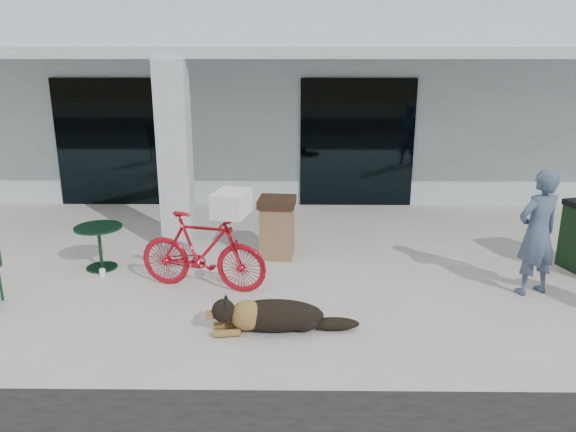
{
  "coord_description": "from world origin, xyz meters",
  "views": [
    {
      "loc": [
        0.48,
        -6.85,
        3.28
      ],
      "look_at": [
        0.39,
        0.76,
        1.0
      ],
      "focal_mm": 35.0,
      "sensor_mm": 36.0,
      "label": 1
    }
  ],
  "objects_px": {
    "dog": "(275,314)",
    "bicycle": "(202,251)",
    "cafe_table_near": "(100,248)",
    "person": "(537,233)",
    "trash_receptacle": "(277,227)"
  },
  "relations": [
    {
      "from": "bicycle",
      "to": "person",
      "type": "distance_m",
      "value": 4.6
    },
    {
      "from": "person",
      "to": "trash_receptacle",
      "type": "relative_size",
      "value": 1.79
    },
    {
      "from": "bicycle",
      "to": "person",
      "type": "xyz_separation_m",
      "value": [
        4.58,
        -0.1,
        0.33
      ]
    },
    {
      "from": "person",
      "to": "trash_receptacle",
      "type": "bearing_deg",
      "value": -42.18
    },
    {
      "from": "cafe_table_near",
      "to": "person",
      "type": "relative_size",
      "value": 0.41
    },
    {
      "from": "dog",
      "to": "cafe_table_near",
      "type": "xyz_separation_m",
      "value": [
        -2.77,
        1.98,
        0.11
      ]
    },
    {
      "from": "dog",
      "to": "bicycle",
      "type": "bearing_deg",
      "value": 122.64
    },
    {
      "from": "bicycle",
      "to": "trash_receptacle",
      "type": "relative_size",
      "value": 1.88
    },
    {
      "from": "trash_receptacle",
      "to": "bicycle",
      "type": "bearing_deg",
      "value": -127.78
    },
    {
      "from": "bicycle",
      "to": "trash_receptacle",
      "type": "bearing_deg",
      "value": -24.35
    },
    {
      "from": "cafe_table_near",
      "to": "trash_receptacle",
      "type": "relative_size",
      "value": 0.73
    },
    {
      "from": "cafe_table_near",
      "to": "bicycle",
      "type": "bearing_deg",
      "value": -23.37
    },
    {
      "from": "bicycle",
      "to": "dog",
      "type": "height_order",
      "value": "bicycle"
    },
    {
      "from": "trash_receptacle",
      "to": "person",
      "type": "bearing_deg",
      "value": -21.38
    },
    {
      "from": "bicycle",
      "to": "cafe_table_near",
      "type": "xyz_separation_m",
      "value": [
        -1.71,
        0.74,
        -0.22
      ]
    }
  ]
}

